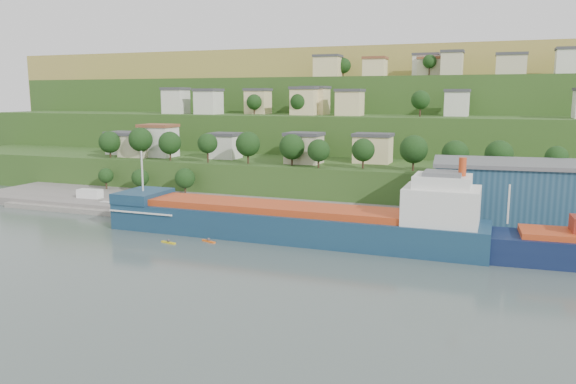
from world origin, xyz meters
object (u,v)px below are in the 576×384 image
at_px(warehouse, 509,191).
at_px(caravan, 90,195).
at_px(cargo_ship_near, 300,224).
at_px(kayak_orange, 209,241).

bearing_deg(warehouse, caravan, 179.84).
xyz_separation_m(warehouse, caravan, (-101.50, -7.95, -5.72)).
distance_m(cargo_ship_near, caravan, 64.37).
bearing_deg(caravan, warehouse, 2.64).
bearing_deg(warehouse, kayak_orange, -155.66).
distance_m(warehouse, kayak_orange, 63.11).
bearing_deg(caravan, cargo_ship_near, -14.59).
bearing_deg(cargo_ship_near, caravan, 167.61).
relative_size(cargo_ship_near, warehouse, 2.36).
bearing_deg(kayak_orange, caravan, 174.92).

